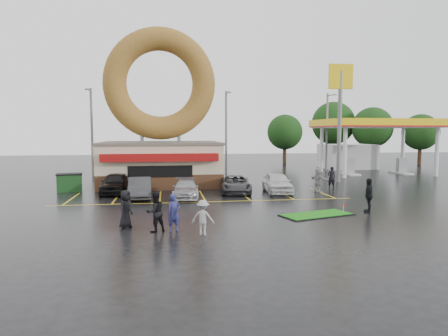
{
  "coord_description": "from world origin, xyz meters",
  "views": [
    {
      "loc": [
        -2.55,
        -22.32,
        4.57
      ],
      "look_at": [
        1.22,
        3.55,
        2.2
      ],
      "focal_mm": 32.0,
      "sensor_mm": 36.0,
      "label": 1
    }
  ],
  "objects": [
    {
      "name": "dumpster",
      "position": [
        -9.93,
        9.54,
        0.65
      ],
      "size": [
        1.99,
        1.51,
        1.3
      ],
      "primitive_type": "cube",
      "rotation": [
        0.0,
        0.0,
        0.18
      ],
      "color": "#19411A",
      "rests_on": "ground"
    },
    {
      "name": "person_blackjkt",
      "position": [
        -3.08,
        -4.08,
        0.93
      ],
      "size": [
        1.13,
        1.06,
        1.85
      ],
      "primitive_type": "imported",
      "rotation": [
        0.0,
        0.0,
        3.69
      ],
      "color": "black",
      "rests_on": "ground"
    },
    {
      "name": "streetlight_mid",
      "position": [
        4.0,
        20.92,
        4.78
      ],
      "size": [
        0.4,
        2.21,
        9.0
      ],
      "color": "slate",
      "rests_on": "ground"
    },
    {
      "name": "gas_station",
      "position": [
        20.0,
        20.94,
        3.7
      ],
      "size": [
        12.3,
        13.65,
        5.9
      ],
      "color": "silver",
      "rests_on": "ground"
    },
    {
      "name": "shell_sign",
      "position": [
        13.0,
        12.0,
        7.38
      ],
      "size": [
        2.2,
        0.36,
        10.6
      ],
      "color": "slate",
      "rests_on": "ground"
    },
    {
      "name": "ground",
      "position": [
        0.0,
        0.0,
        0.0
      ],
      "size": [
        120.0,
        120.0,
        0.0
      ],
      "primitive_type": "plane",
      "color": "black",
      "rests_on": "ground"
    },
    {
      "name": "person_blue",
      "position": [
        -2.22,
        -4.12,
        0.86
      ],
      "size": [
        0.74,
        0.61,
        1.73
      ],
      "primitive_type": "imported",
      "rotation": [
        0.0,
        0.0,
        0.37
      ],
      "color": "navy",
      "rests_on": "ground"
    },
    {
      "name": "tree_far_b",
      "position": [
        32.0,
        28.0,
        4.53
      ],
      "size": [
        4.9,
        4.9,
        7.0
      ],
      "color": "#332114",
      "rests_on": "ground"
    },
    {
      "name": "tree_far_c",
      "position": [
        22.0,
        34.0,
        5.84
      ],
      "size": [
        6.3,
        6.3,
        9.0
      ],
      "color": "#332114",
      "rests_on": "ground"
    },
    {
      "name": "person_walker_near",
      "position": [
        8.92,
        6.5,
        0.92
      ],
      "size": [
        1.23,
        1.78,
        1.85
      ],
      "primitive_type": "imported",
      "rotation": [
        0.0,
        0.0,
        2.01
      ],
      "color": "#959497",
      "rests_on": "ground"
    },
    {
      "name": "putting_green",
      "position": [
        5.62,
        -1.66,
        0.03
      ],
      "size": [
        4.37,
        2.86,
        0.51
      ],
      "color": "black",
      "rests_on": "ground"
    },
    {
      "name": "car_silver",
      "position": [
        -1.22,
        5.34,
        0.63
      ],
      "size": [
        2.02,
        4.42,
        1.25
      ],
      "primitive_type": "imported",
      "rotation": [
        0.0,
        0.0,
        -0.06
      ],
      "color": "#9C9BA0",
      "rests_on": "ground"
    },
    {
      "name": "streetlight_right",
      "position": [
        16.0,
        21.92,
        4.78
      ],
      "size": [
        0.4,
        2.21,
        9.0
      ],
      "color": "slate",
      "rests_on": "ground"
    },
    {
      "name": "car_dgrey",
      "position": [
        -4.38,
        5.59,
        0.72
      ],
      "size": [
        1.74,
        4.42,
        1.43
      ],
      "primitive_type": "imported",
      "rotation": [
        0.0,
        0.0,
        0.05
      ],
      "color": "#303032",
      "rests_on": "ground"
    },
    {
      "name": "person_cameraman",
      "position": [
        8.82,
        -1.32,
        0.98
      ],
      "size": [
        0.87,
        1.24,
        1.96
      ],
      "primitive_type": "imported",
      "rotation": [
        0.0,
        0.0,
        -1.95
      ],
      "color": "black",
      "rests_on": "ground"
    },
    {
      "name": "person_walker_far",
      "position": [
        10.67,
        8.11,
        0.89
      ],
      "size": [
        0.7,
        0.52,
        1.78
      ],
      "primitive_type": "imported",
      "rotation": [
        0.0,
        0.0,
        2.99
      ],
      "color": "black",
      "rests_on": "ground"
    },
    {
      "name": "tree_far_a",
      "position": [
        26.0,
        30.0,
        5.18
      ],
      "size": [
        5.6,
        5.6,
        8.0
      ],
      "color": "#332114",
      "rests_on": "ground"
    },
    {
      "name": "car_grey",
      "position": [
        2.59,
        6.9,
        0.65
      ],
      "size": [
        2.7,
        4.91,
        1.3
      ],
      "primitive_type": "imported",
      "rotation": [
        0.0,
        0.0,
        -0.12
      ],
      "color": "#323235",
      "rests_on": "ground"
    },
    {
      "name": "car_white",
      "position": [
        5.7,
        6.56,
        0.77
      ],
      "size": [
        2.16,
        4.64,
        1.54
      ],
      "primitive_type": "imported",
      "rotation": [
        0.0,
        0.0,
        -0.08
      ],
      "color": "silver",
      "rests_on": "ground"
    },
    {
      "name": "person_bystander",
      "position": [
        -4.49,
        -3.11,
        0.91
      ],
      "size": [
        0.87,
        1.04,
        1.82
      ],
      "primitive_type": "imported",
      "rotation": [
        0.0,
        0.0,
        1.19
      ],
      "color": "black",
      "rests_on": "ground"
    },
    {
      "name": "person_hoodie",
      "position": [
        -0.96,
        -4.98,
        0.79
      ],
      "size": [
        1.15,
        0.88,
        1.57
      ],
      "primitive_type": "imported",
      "rotation": [
        0.0,
        0.0,
        2.82
      ],
      "color": "#959598",
      "rests_on": "ground"
    },
    {
      "name": "car_black",
      "position": [
        -6.31,
        8.0,
        0.77
      ],
      "size": [
        2.04,
        4.63,
        1.55
      ],
      "primitive_type": "imported",
      "rotation": [
        0.0,
        0.0,
        -0.05
      ],
      "color": "black",
      "rests_on": "ground"
    },
    {
      "name": "tree_far_d",
      "position": [
        14.0,
        32.0,
        4.53
      ],
      "size": [
        4.9,
        4.9,
        7.0
      ],
      "color": "#332114",
      "rests_on": "ground"
    },
    {
      "name": "donut_shop",
      "position": [
        -3.0,
        12.97,
        4.46
      ],
      "size": [
        10.2,
        8.7,
        13.5
      ],
      "color": "#472B19",
      "rests_on": "ground"
    },
    {
      "name": "streetlight_left",
      "position": [
        -10.0,
        19.92,
        4.78
      ],
      "size": [
        0.4,
        2.21,
        9.0
      ],
      "color": "slate",
      "rests_on": "ground"
    }
  ]
}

